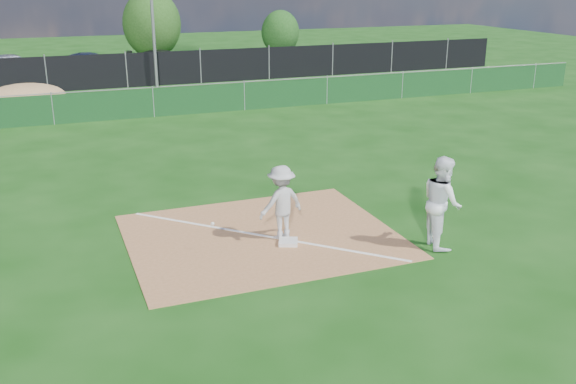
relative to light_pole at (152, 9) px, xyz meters
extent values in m
plane|color=#11400D|center=(-1.50, -12.70, -4.00)|extent=(90.00, 90.00, 0.00)
cube|color=#9C673E|center=(-1.50, -21.70, -3.99)|extent=(6.00, 5.00, 0.02)
cube|color=white|center=(-1.50, -21.70, -3.98)|extent=(5.01, 5.01, 0.01)
cube|color=#0E3616|center=(-1.50, -7.70, -3.40)|extent=(44.00, 0.05, 1.20)
ellipsoid|color=#9B754A|center=(-6.50, -4.20, -3.42)|extent=(3.38, 2.60, 1.17)
cube|color=black|center=(-1.50, 0.30, -3.10)|extent=(46.00, 0.04, 1.80)
cube|color=black|center=(-1.50, 5.30, -4.00)|extent=(46.00, 9.00, 0.01)
cylinder|color=slate|center=(0.00, 0.00, 0.00)|extent=(0.16, 0.16, 8.00)
cube|color=silver|center=(-1.10, -22.36, -3.94)|extent=(0.54, 0.54, 0.09)
imported|color=#B8B8BA|center=(-1.11, -21.95, -3.13)|extent=(1.22, 0.88, 1.70)
sphere|color=white|center=(-2.75, -22.13, -3.35)|extent=(0.08, 0.08, 0.08)
imported|color=white|center=(2.02, -23.59, -2.98)|extent=(0.97, 1.14, 2.05)
imported|color=#B6B9BF|center=(-7.24, 5.27, -3.22)|extent=(4.86, 3.08, 1.54)
imported|color=black|center=(-2.92, 4.10, -3.28)|extent=(4.50, 2.18, 1.42)
imported|color=black|center=(1.50, 5.02, -3.31)|extent=(4.91, 2.64, 1.35)
cylinder|color=#382316|center=(1.87, 11.57, -3.33)|extent=(0.24, 0.24, 1.34)
ellipsoid|color=#1D4413|center=(1.87, 11.57, -1.55)|extent=(4.01, 4.01, 4.61)
cylinder|color=#382316|center=(10.99, 10.47, -3.54)|extent=(0.24, 0.24, 0.92)
ellipsoid|color=#164012|center=(10.99, 10.47, -2.31)|extent=(2.77, 2.77, 3.18)
camera|label=1|loc=(-5.85, -34.64, 1.72)|focal=40.00mm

